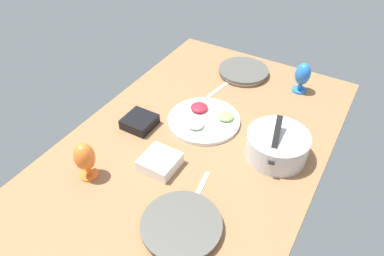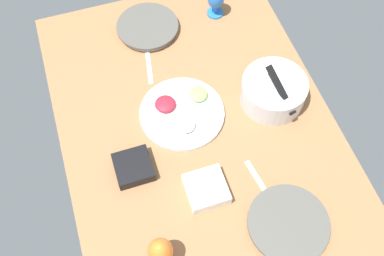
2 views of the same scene
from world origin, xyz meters
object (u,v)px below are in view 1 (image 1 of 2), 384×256
at_px(hurricane_glass_blue, 303,75).
at_px(square_bowl_white, 160,162).
at_px(dinner_plate_left, 243,71).
at_px(square_bowl_black, 140,121).
at_px(mixing_bowl, 277,145).
at_px(fruit_platter, 204,119).
at_px(dinner_plate_right, 181,226).
at_px(hurricane_glass_orange, 85,158).

height_order(hurricane_glass_blue, square_bowl_white, hurricane_glass_blue).
relative_size(dinner_plate_left, square_bowl_black, 2.04).
relative_size(mixing_bowl, fruit_platter, 0.79).
relative_size(dinner_plate_left, dinner_plate_right, 0.96).
distance_m(dinner_plate_left, square_bowl_white, 0.80).
xyz_separation_m(fruit_platter, hurricane_glass_orange, (0.52, -0.23, 0.08)).
relative_size(dinner_plate_right, fruit_platter, 0.85).
height_order(mixing_bowl, square_bowl_black, mixing_bowl).
bearing_deg(dinner_plate_right, fruit_platter, -158.85).
bearing_deg(hurricane_glass_blue, mixing_bowl, 6.64).
height_order(dinner_plate_right, hurricane_glass_orange, hurricane_glass_orange).
relative_size(dinner_plate_left, hurricane_glass_orange, 1.65).
bearing_deg(hurricane_glass_blue, dinner_plate_left, -89.96).
height_order(mixing_bowl, hurricane_glass_orange, mixing_bowl).
relative_size(dinner_plate_right, mixing_bowl, 1.06).
distance_m(dinner_plate_left, dinner_plate_right, 1.03).
height_order(dinner_plate_left, fruit_platter, fruit_platter).
bearing_deg(hurricane_glass_orange, dinner_plate_right, 87.05).
bearing_deg(square_bowl_black, hurricane_glass_orange, 1.35).
distance_m(dinner_plate_right, fruit_platter, 0.58).
xyz_separation_m(dinner_plate_left, square_bowl_black, (0.64, -0.23, 0.01)).
distance_m(dinner_plate_right, hurricane_glass_orange, 0.45).
bearing_deg(square_bowl_black, fruit_platter, 126.30).
relative_size(dinner_plate_left, hurricane_glass_blue, 1.70).
distance_m(mixing_bowl, square_bowl_white, 0.48).
distance_m(dinner_plate_left, mixing_bowl, 0.63).
height_order(dinner_plate_right, fruit_platter, fruit_platter).
bearing_deg(hurricane_glass_orange, square_bowl_white, 130.06).
xyz_separation_m(hurricane_glass_orange, square_bowl_black, (-0.34, -0.01, -0.07)).
relative_size(square_bowl_white, square_bowl_black, 1.05).
relative_size(dinner_plate_left, fruit_platter, 0.82).
distance_m(fruit_platter, hurricane_glass_orange, 0.57).
distance_m(dinner_plate_right, hurricane_glass_blue, 1.01).
bearing_deg(dinner_plate_left, hurricane_glass_orange, -12.55).
bearing_deg(mixing_bowl, hurricane_glass_orange, -51.23).
distance_m(mixing_bowl, hurricane_glass_blue, 0.51).
bearing_deg(hurricane_glass_blue, hurricane_glass_orange, -28.47).
xyz_separation_m(dinner_plate_left, fruit_platter, (0.46, 0.01, -0.00)).
distance_m(square_bowl_white, square_bowl_black, 0.28).
bearing_deg(hurricane_glass_blue, dinner_plate_right, -5.28).
distance_m(dinner_plate_right, square_bowl_white, 0.30).
bearing_deg(square_bowl_white, dinner_plate_left, 179.73).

